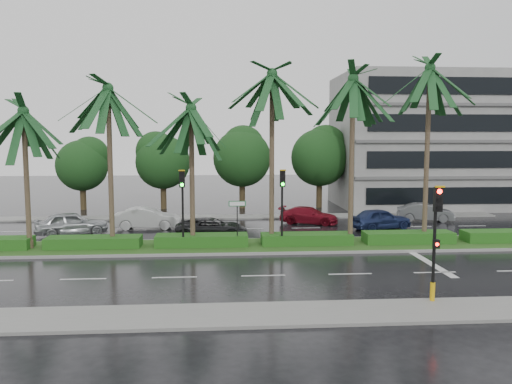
{
  "coord_description": "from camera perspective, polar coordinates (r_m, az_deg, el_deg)",
  "views": [
    {
      "loc": [
        -1.88,
        -26.98,
        6.14
      ],
      "look_at": [
        0.12,
        1.5,
        3.13
      ],
      "focal_mm": 35.0,
      "sensor_mm": 36.0,
      "label": 1
    }
  ],
  "objects": [
    {
      "name": "car_white",
      "position": [
        35.3,
        -12.33,
        -2.93
      ],
      "size": [
        1.59,
        4.49,
        1.48
      ],
      "primitive_type": "imported",
      "rotation": [
        0.0,
        0.0,
        1.56
      ],
      "color": "#B4B4B4",
      "rests_on": "ground"
    },
    {
      "name": "car_silver",
      "position": [
        34.24,
        -20.32,
        -3.38
      ],
      "size": [
        3.2,
        4.88,
        1.54
      ],
      "primitive_type": "imported",
      "rotation": [
        0.0,
        0.0,
        1.9
      ],
      "color": "#A3A7AB",
      "rests_on": "ground"
    },
    {
      "name": "car_darkgrey",
      "position": [
        31.54,
        -5.1,
        -4.08
      ],
      "size": [
        2.28,
        4.58,
        1.25
      ],
      "primitive_type": "imported",
      "rotation": [
        0.0,
        0.0,
        1.52
      ],
      "color": "black",
      "rests_on": "ground"
    },
    {
      "name": "car_grey",
      "position": [
        39.78,
        18.78,
        -2.21
      ],
      "size": [
        2.41,
        4.33,
        1.35
      ],
      "primitive_type": "imported",
      "rotation": [
        0.0,
        0.0,
        1.32
      ],
      "color": "#5A5C5F",
      "rests_on": "ground"
    },
    {
      "name": "near_sidewalk",
      "position": [
        17.94,
        2.3,
        -13.79
      ],
      "size": [
        40.0,
        2.4,
        0.12
      ],
      "primitive_type": "cube",
      "color": "slate",
      "rests_on": "ground"
    },
    {
      "name": "bg_trees",
      "position": [
        44.76,
        0.91,
        4.18
      ],
      "size": [
        32.95,
        5.45,
        7.87
      ],
      "color": "#3A2C1A",
      "rests_on": "ground"
    },
    {
      "name": "median",
      "position": [
        28.69,
        -0.17,
        -6.18
      ],
      "size": [
        36.0,
        4.0,
        0.15
      ],
      "color": "gray",
      "rests_on": "ground"
    },
    {
      "name": "car_red",
      "position": [
        36.7,
        6.04,
        -2.67
      ],
      "size": [
        3.11,
        4.61,
        1.24
      ],
      "primitive_type": "imported",
      "rotation": [
        0.0,
        0.0,
        1.22
      ],
      "color": "maroon",
      "rests_on": "ground"
    },
    {
      "name": "street_sign",
      "position": [
        27.76,
        -2.16,
        -2.31
      ],
      "size": [
        0.95,
        0.09,
        2.6
      ],
      "color": "black",
      "rests_on": "median"
    },
    {
      "name": "palm_row",
      "position": [
        28.09,
        -2.74,
        10.48
      ],
      "size": [
        26.3,
        4.2,
        10.86
      ],
      "color": "#453A28",
      "rests_on": "median"
    },
    {
      "name": "ground",
      "position": [
        27.73,
        -0.03,
        -6.78
      ],
      "size": [
        120.0,
        120.0,
        0.0
      ],
      "primitive_type": "plane",
      "color": "black",
      "rests_on": "ground"
    },
    {
      "name": "signal_median_right",
      "position": [
        27.66,
        3.03,
        -0.52
      ],
      "size": [
        0.34,
        0.42,
        4.36
      ],
      "color": "black",
      "rests_on": "median"
    },
    {
      "name": "signal_near",
      "position": [
        19.61,
        19.83,
        -5.03
      ],
      "size": [
        0.34,
        0.45,
        4.36
      ],
      "color": "black",
      "rests_on": "near_sidewalk"
    },
    {
      "name": "signal_median_left",
      "position": [
        27.54,
        -8.41,
        -0.6
      ],
      "size": [
        0.34,
        0.42,
        4.36
      ],
      "color": "black",
      "rests_on": "median"
    },
    {
      "name": "far_sidewalk",
      "position": [
        39.49,
        -1.25,
        -2.85
      ],
      "size": [
        40.0,
        2.0,
        0.12
      ],
      "primitive_type": "cube",
      "color": "slate",
      "rests_on": "ground"
    },
    {
      "name": "building",
      "position": [
        48.78,
        18.84,
        5.53
      ],
      "size": [
        16.0,
        10.0,
        12.0
      ],
      "primitive_type": "cube",
      "color": "gray",
      "rests_on": "ground"
    },
    {
      "name": "hedge",
      "position": [
        28.61,
        -0.17,
        -5.46
      ],
      "size": [
        35.2,
        1.4,
        0.6
      ],
      "color": "#224814",
      "rests_on": "median"
    },
    {
      "name": "car_blue",
      "position": [
        35.29,
        14.01,
        -2.99
      ],
      "size": [
        2.84,
        4.58,
        1.45
      ],
      "primitive_type": "imported",
      "rotation": [
        0.0,
        0.0,
        1.85
      ],
      "color": "navy",
      "rests_on": "ground"
    },
    {
      "name": "lane_markings",
      "position": [
        27.69,
        6.35,
        -6.82
      ],
      "size": [
        34.0,
        13.06,
        0.01
      ],
      "color": "silver",
      "rests_on": "ground"
    }
  ]
}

